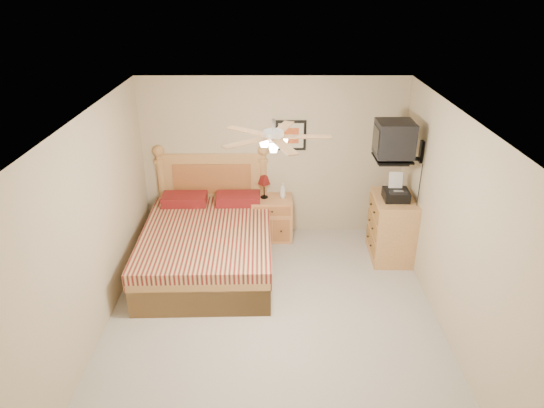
{
  "coord_description": "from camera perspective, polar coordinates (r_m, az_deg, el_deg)",
  "views": [
    {
      "loc": [
        -0.02,
        -4.79,
        3.8
      ],
      "look_at": [
        -0.01,
        0.9,
        1.11
      ],
      "focal_mm": 32.0,
      "sensor_mm": 36.0,
      "label": 1
    }
  ],
  "objects": [
    {
      "name": "wall_tv",
      "position": [
        6.68,
        15.43,
        7.09
      ],
      "size": [
        0.56,
        0.46,
        0.58
      ],
      "primitive_type": null,
      "color": "black",
      "rests_on": "wall_right"
    },
    {
      "name": "magazine_lower",
      "position": [
        7.33,
        13.47,
        1.84
      ],
      "size": [
        0.31,
        0.35,
        0.03
      ],
      "primitive_type": "imported",
      "rotation": [
        0.0,
        0.0,
        -0.37
      ],
      "color": "beige",
      "rests_on": "dresser"
    },
    {
      "name": "magazine_upper",
      "position": [
        7.32,
        13.47,
        2.0
      ],
      "size": [
        0.22,
        0.28,
        0.02
      ],
      "primitive_type": "imported",
      "rotation": [
        0.0,
        0.0,
        0.18
      ],
      "color": "gray",
      "rests_on": "magazine_lower"
    },
    {
      "name": "ceiling_fan",
      "position": [
        4.81,
        0.17,
        7.92
      ],
      "size": [
        1.14,
        1.14,
        0.28
      ],
      "primitive_type": null,
      "color": "white",
      "rests_on": "ceiling"
    },
    {
      "name": "table_lamp",
      "position": [
        7.43,
        -0.93,
        2.03
      ],
      "size": [
        0.21,
        0.21,
        0.36
      ],
      "primitive_type": null,
      "rotation": [
        0.0,
        0.0,
        -0.09
      ],
      "color": "#57110F",
      "rests_on": "nightstand"
    },
    {
      "name": "wall_right",
      "position": [
        5.78,
        20.39,
        -2.52
      ],
      "size": [
        0.04,
        4.5,
        2.5
      ],
      "primitive_type": "cube",
      "color": "tan",
      "rests_on": "ground"
    },
    {
      "name": "bed",
      "position": [
        6.71,
        -7.78,
        -2.06
      ],
      "size": [
        1.78,
        2.31,
        1.47
      ],
      "primitive_type": null,
      "rotation": [
        0.0,
        0.0,
        0.02
      ],
      "color": "tan",
      "rests_on": "ground"
    },
    {
      "name": "framed_picture",
      "position": [
        7.35,
        2.22,
        8.08
      ],
      "size": [
        0.46,
        0.04,
        0.46
      ],
      "primitive_type": "cube",
      "color": "black",
      "rests_on": "wall_back"
    },
    {
      "name": "nightstand",
      "position": [
        7.62,
        -0.01,
        -1.66
      ],
      "size": [
        0.63,
        0.48,
        0.68
      ],
      "primitive_type": "cube",
      "rotation": [
        0.0,
        0.0,
        0.01
      ],
      "color": "#BE7542",
      "rests_on": "ground"
    },
    {
      "name": "wall_front",
      "position": [
        3.59,
        0.27,
        -19.8
      ],
      "size": [
        4.0,
        0.04,
        2.5
      ],
      "primitive_type": "cube",
      "color": "tan",
      "rests_on": "ground"
    },
    {
      "name": "dresser",
      "position": [
        7.27,
        13.89,
        -2.69
      ],
      "size": [
        0.58,
        0.82,
        0.95
      ],
      "primitive_type": "cube",
      "rotation": [
        0.0,
        0.0,
        -0.03
      ],
      "color": "#9E6836",
      "rests_on": "ground"
    },
    {
      "name": "wall_back",
      "position": [
        7.48,
        0.09,
        5.42
      ],
      "size": [
        4.0,
        0.04,
        2.5
      ],
      "primitive_type": "cube",
      "color": "tan",
      "rests_on": "ground"
    },
    {
      "name": "wall_left",
      "position": [
        5.77,
        -20.15,
        -2.54
      ],
      "size": [
        0.04,
        4.5,
        2.5
      ],
      "primitive_type": "cube",
      "color": "tan",
      "rests_on": "ground"
    },
    {
      "name": "floor",
      "position": [
        6.11,
        0.13,
        -13.11
      ],
      "size": [
        4.5,
        4.5,
        0.0
      ],
      "primitive_type": "plane",
      "color": "#9F9990",
      "rests_on": "ground"
    },
    {
      "name": "lotion_bottle",
      "position": [
        7.46,
        1.31,
        1.62
      ],
      "size": [
        0.12,
        0.12,
        0.24
      ],
      "primitive_type": "imported",
      "rotation": [
        0.0,
        0.0,
        0.34
      ],
      "color": "silver",
      "rests_on": "nightstand"
    },
    {
      "name": "fax_machine",
      "position": [
        6.94,
        14.48,
        1.89
      ],
      "size": [
        0.35,
        0.37,
        0.37
      ],
      "primitive_type": null,
      "rotation": [
        0.0,
        0.0,
        -0.02
      ],
      "color": "black",
      "rests_on": "dresser"
    },
    {
      "name": "ceiling",
      "position": [
        4.96,
        0.16,
        10.16
      ],
      "size": [
        4.0,
        4.5,
        0.04
      ],
      "primitive_type": "cube",
      "color": "white",
      "rests_on": "ground"
    }
  ]
}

